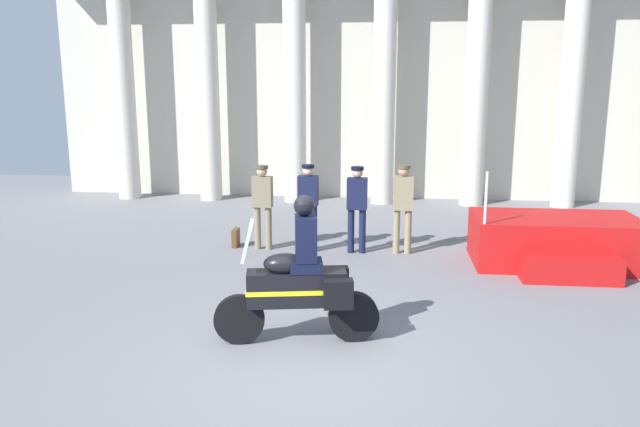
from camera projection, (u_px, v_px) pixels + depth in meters
name	position (u px, v px, depth m)	size (l,w,h in m)	color
ground_plane	(306.00, 367.00, 7.20)	(28.00, 28.00, 0.00)	slate
colonnade_backdrop	(385.00, 58.00, 16.75)	(18.62, 1.46, 7.41)	beige
reviewing_stand	(556.00, 243.00, 11.13)	(2.90, 2.07, 1.77)	#B71414
officer_in_row_0	(263.00, 200.00, 12.09)	(0.39, 0.24, 1.66)	#7A7056
officer_in_row_1	(308.00, 201.00, 11.92)	(0.39, 0.24, 1.70)	#141938
officer_in_row_2	(357.00, 202.00, 11.83)	(0.39, 0.24, 1.68)	#141938
officer_in_row_3	(403.00, 202.00, 11.77)	(0.39, 0.24, 1.72)	#847A5B
motorcycle_with_rider	(302.00, 282.00, 7.75)	(2.08, 0.78, 1.90)	black
briefcase_on_ground	(236.00, 238.00, 12.44)	(0.10, 0.32, 0.36)	brown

